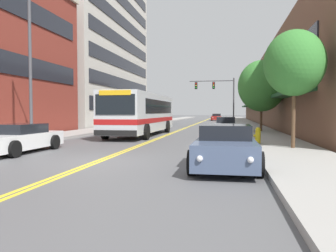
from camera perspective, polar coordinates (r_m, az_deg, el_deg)
name	(u,v)px	position (r m, az deg, el deg)	size (l,w,h in m)	color
ground_plane	(197,124)	(47.96, 5.03, 0.41)	(240.00, 240.00, 0.00)	#565659
sidewalk_left	(150,123)	(49.11, -3.15, 0.57)	(3.03, 106.00, 0.17)	#9E9B96
sidewalk_right	(246,123)	(47.82, 13.43, 0.45)	(3.03, 106.00, 0.17)	#9E9B96
centre_line	(197,124)	(47.96, 5.03, 0.42)	(0.34, 106.00, 0.01)	yellow
office_tower_left	(81,35)	(46.30, -14.97, 15.01)	(12.08, 23.96, 23.66)	#BCB7AD
storefront_row_right	(289,92)	(48.51, 20.31, 5.51)	(9.10, 68.00, 8.83)	brown
city_bus	(142,112)	(24.50, -4.52, 2.41)	(2.96, 11.78, 3.00)	silver
car_white_parked_left_near	(17,139)	(15.36, -24.74, -2.04)	(2.04, 4.84, 1.22)	white
car_navy_parked_left_mid	(159,121)	(42.18, -1.60, 0.96)	(2.14, 4.66, 1.30)	#19234C
car_slate_blue_parked_right_foreground	(225,148)	(10.27, 9.97, -3.72)	(2.01, 4.37, 1.34)	#475675
car_silver_parked_right_mid	(226,125)	(28.26, 10.03, 0.14)	(2.02, 4.54, 1.30)	#B7B7BC
car_red_moving_lead	(217,117)	(64.92, 8.46, 1.50)	(2.11, 4.21, 1.35)	maroon
traffic_signal_mast	(218,92)	(44.01, 8.71, 5.94)	(5.92, 0.38, 6.18)	#47474C
street_lamp_left_near	(34,38)	(18.15, -22.37, 13.95)	(1.89, 0.28, 9.35)	#47474C
street_tree_right_near	(294,63)	(15.31, 21.14, 10.15)	(2.58, 2.58, 5.08)	brown
street_tree_right_mid	(261,86)	(27.82, 15.97, 6.73)	(3.78, 3.78, 5.75)	brown
fire_hydrant	(258,135)	(16.90, 15.38, -1.56)	(0.34, 0.26, 0.80)	yellow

